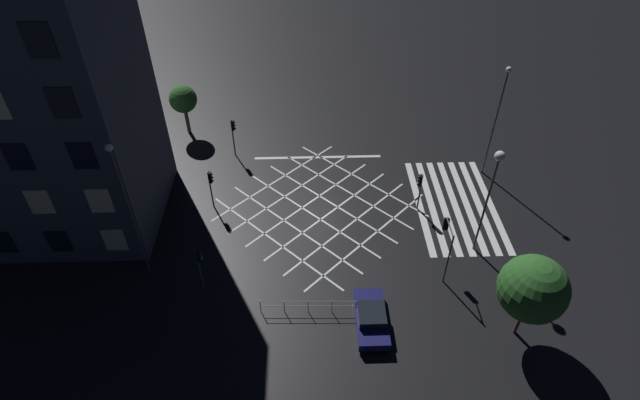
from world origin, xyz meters
TOP-DOWN VIEW (x-y plane):
  - ground_plane at (0.00, 0.00)m, footprint 200.00×200.00m
  - road_markings at (0.33, -6.13)m, footprint 16.10×21.25m
  - traffic_light_ne_cross at (7.03, 6.95)m, footprint 0.36×0.39m
  - traffic_light_sw_main at (-6.47, -7.70)m, footprint 1.95×0.36m
  - traffic_light_median_south at (-0.36, -7.20)m, footprint 0.36×0.39m
  - traffic_light_median_north at (0.35, 7.92)m, footprint 0.36×0.39m
  - traffic_light_nw_cross at (-7.58, 7.50)m, footprint 0.36×0.39m
  - street_lamp_east at (-5.79, 11.46)m, footprint 0.43×0.43m
  - street_lamp_west at (-4.59, -10.43)m, footprint 0.63×0.63m
  - street_lamp_far at (3.97, -13.41)m, footprint 0.42×0.42m
  - street_tree_near at (-11.38, -11.05)m, footprint 3.77×3.77m
  - street_tree_far at (10.76, 11.58)m, footprint 2.40×2.40m
  - waiting_car at (-10.52, -2.68)m, footprint 4.11×1.81m
  - pedestrian_railing at (-9.58, 0.30)m, footprint 0.27×7.22m

SIDE VIEW (x-z plane):
  - ground_plane at x=0.00m, z-range 0.00..0.00m
  - road_markings at x=0.33m, z-range 0.00..0.01m
  - waiting_car at x=-10.52m, z-range -0.04..1.22m
  - pedestrian_railing at x=-9.58m, z-range 0.15..1.20m
  - traffic_light_median_south at x=-0.36m, z-range 0.69..3.89m
  - traffic_light_median_north at x=0.35m, z-range 0.71..3.99m
  - traffic_light_ne_cross at x=7.03m, z-range 0.75..4.20m
  - traffic_light_nw_cross at x=-7.58m, z-range 0.78..4.39m
  - traffic_light_sw_main at x=-6.47m, z-range 0.93..5.05m
  - street_tree_far at x=10.76m, z-range 1.04..5.61m
  - street_tree_near at x=-11.38m, z-range 1.02..6.84m
  - street_lamp_far at x=3.97m, z-range 1.22..10.49m
  - street_lamp_east at x=-5.79m, z-range 1.30..11.22m
  - street_lamp_west at x=-4.59m, z-range 2.25..10.38m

